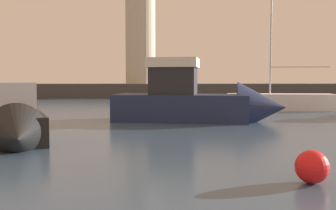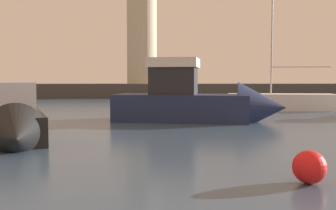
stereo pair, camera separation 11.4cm
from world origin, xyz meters
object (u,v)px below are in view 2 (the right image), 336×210
at_px(lighthouse, 142,14).
at_px(motorboat_2, 15,123).
at_px(sailboat_moored, 281,101).
at_px(mooring_buoy, 309,167).
at_px(motorboat_3, 205,101).

bearing_deg(lighthouse, motorboat_2, -96.91).
distance_m(sailboat_moored, mooring_buoy, 21.74).
xyz_separation_m(lighthouse, mooring_buoy, (4.11, -42.89, -10.59)).
xyz_separation_m(sailboat_moored, mooring_buoy, (-6.80, -20.65, -0.29)).
bearing_deg(mooring_buoy, lighthouse, 95.48).
bearing_deg(lighthouse, motorboat_3, -82.82).
xyz_separation_m(lighthouse, motorboat_3, (3.76, -29.83, -9.85)).
relative_size(lighthouse, sailboat_moored, 1.52).
xyz_separation_m(motorboat_2, motorboat_3, (8.20, 6.85, 0.40)).
distance_m(lighthouse, motorboat_3, 31.64).
distance_m(motorboat_3, sailboat_moored, 10.44).
height_order(motorboat_2, mooring_buoy, motorboat_2).
xyz_separation_m(motorboat_3, sailboat_moored, (7.15, 7.59, -0.44)).
relative_size(motorboat_2, mooring_buoy, 9.53).
bearing_deg(sailboat_moored, mooring_buoy, -108.22).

